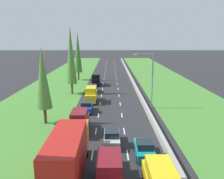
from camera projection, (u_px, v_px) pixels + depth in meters
The scene contains 18 objects.
ground_plane at pixel (110, 81), 60.95m from camera, with size 300.00×300.00×0.00m, color #28282B.
grass_verge_left at pixel (62, 81), 60.86m from camera, with size 14.00×140.00×0.04m, color #478433.
grass_verge_right at pixel (165, 81), 61.03m from camera, with size 14.00×140.00×0.04m, color #478433.
median_barrier at pixel (132, 80), 60.89m from camera, with size 0.44×120.00×0.85m, color #9E9B93.
lane_markings at pixel (110, 81), 60.95m from camera, with size 3.64×116.00×0.01m.
red_box_truck_left_lane at pixel (68, 154), 18.63m from camera, with size 2.46×9.40×4.18m.
maroon_van_left_lane at pixel (80, 122), 28.02m from camera, with size 1.96×4.90×2.82m.
maroon_van_centre_lane at pixel (109, 172), 17.57m from camera, with size 1.96×4.90×2.82m.
blue_hatchback_left_lane at pixel (87, 107), 35.87m from camera, with size 1.74×3.90×1.72m.
yellow_van_left_lane at pixel (91, 94), 41.32m from camera, with size 1.96×4.90×2.82m.
black_hatchback_left_lane at pixel (93, 88), 49.11m from camera, with size 1.74×3.90×1.72m.
teal_hatchback_right_lane at pixel (144, 149), 22.40m from camera, with size 1.74×3.90×1.72m.
black_van_left_lane at pixel (96, 80), 55.93m from camera, with size 1.96×4.90×2.82m.
silver_hatchback_centre_lane at pixel (112, 138), 24.92m from camera, with size 1.74×3.90×1.72m.
poplar_tree_second at pixel (43, 78), 29.97m from camera, with size 2.06×2.06×10.26m.
poplar_tree_third at pixel (71, 55), 45.97m from camera, with size 2.14×2.14×13.58m.
poplar_tree_fourth at pixel (78, 52), 61.40m from camera, with size 2.12×2.12×12.75m.
street_light_mast at pixel (150, 77), 36.84m from camera, with size 3.20×0.28×9.00m.
Camera 1 is at (0.07, 0.08, 11.36)m, focal length 37.26 mm.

